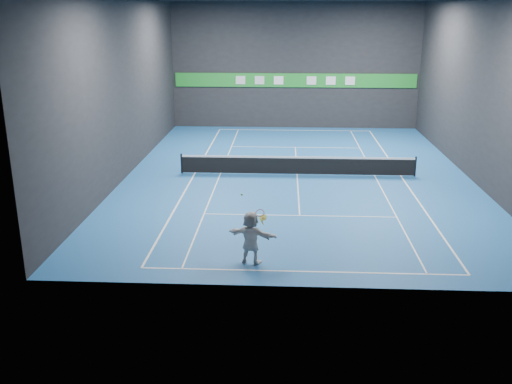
# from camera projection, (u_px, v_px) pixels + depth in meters

# --- Properties ---
(ground) EXTENTS (26.00, 26.00, 0.00)m
(ground) POSITION_uv_depth(u_px,v_px,m) (297.00, 175.00, 30.42)
(ground) COLOR #1B5698
(ground) RESTS_ON ground
(wall_back) EXTENTS (18.00, 0.10, 9.00)m
(wall_back) POSITION_uv_depth(u_px,v_px,m) (295.00, 66.00, 41.43)
(wall_back) COLOR black
(wall_back) RESTS_ON ground
(wall_front) EXTENTS (18.00, 0.10, 9.00)m
(wall_front) POSITION_uv_depth(u_px,v_px,m) (308.00, 148.00, 16.68)
(wall_front) COLOR black
(wall_front) RESTS_ON ground
(wall_left) EXTENTS (0.10, 26.00, 9.00)m
(wall_left) POSITION_uv_depth(u_px,v_px,m) (125.00, 89.00, 29.49)
(wall_left) COLOR black
(wall_left) RESTS_ON ground
(wall_right) EXTENTS (0.10, 26.00, 9.00)m
(wall_right) POSITION_uv_depth(u_px,v_px,m) (478.00, 91.00, 28.61)
(wall_right) COLOR black
(wall_right) RESTS_ON ground
(baseline_near) EXTENTS (10.98, 0.08, 0.01)m
(baseline_near) POSITION_uv_depth(u_px,v_px,m) (303.00, 271.00, 19.10)
(baseline_near) COLOR white
(baseline_near) RESTS_ON ground
(baseline_far) EXTENTS (10.98, 0.08, 0.01)m
(baseline_far) POSITION_uv_depth(u_px,v_px,m) (294.00, 130.00, 41.73)
(baseline_far) COLOR white
(baseline_far) RESTS_ON ground
(sideline_doubles_left) EXTENTS (0.08, 23.78, 0.01)m
(sideline_doubles_left) POSITION_uv_depth(u_px,v_px,m) (195.00, 173.00, 30.68)
(sideline_doubles_left) COLOR white
(sideline_doubles_left) RESTS_ON ground
(sideline_doubles_right) EXTENTS (0.08, 23.78, 0.01)m
(sideline_doubles_right) POSITION_uv_depth(u_px,v_px,m) (401.00, 176.00, 30.15)
(sideline_doubles_right) COLOR white
(sideline_doubles_right) RESTS_ON ground
(sideline_singles_left) EXTENTS (0.06, 23.78, 0.01)m
(sideline_singles_left) POSITION_uv_depth(u_px,v_px,m) (221.00, 174.00, 30.62)
(sideline_singles_left) COLOR white
(sideline_singles_left) RESTS_ON ground
(sideline_singles_right) EXTENTS (0.06, 23.78, 0.01)m
(sideline_singles_right) POSITION_uv_depth(u_px,v_px,m) (375.00, 176.00, 30.22)
(sideline_singles_right) COLOR white
(sideline_singles_right) RESTS_ON ground
(service_line_near) EXTENTS (8.23, 0.06, 0.01)m
(service_line_near) POSITION_uv_depth(u_px,v_px,m) (300.00, 216.00, 24.32)
(service_line_near) COLOR white
(service_line_near) RESTS_ON ground
(service_line_far) EXTENTS (8.23, 0.06, 0.01)m
(service_line_far) POSITION_uv_depth(u_px,v_px,m) (295.00, 147.00, 36.51)
(service_line_far) COLOR white
(service_line_far) RESTS_ON ground
(center_service_line) EXTENTS (0.06, 12.80, 0.01)m
(center_service_line) POSITION_uv_depth(u_px,v_px,m) (297.00, 175.00, 30.42)
(center_service_line) COLOR white
(center_service_line) RESTS_ON ground
(player) EXTENTS (1.83, 1.03, 1.88)m
(player) POSITION_uv_depth(u_px,v_px,m) (251.00, 237.00, 19.49)
(player) COLOR silver
(player) RESTS_ON ground
(tennis_ball) EXTENTS (0.07, 0.07, 0.07)m
(tennis_ball) POSITION_uv_depth(u_px,v_px,m) (242.00, 195.00, 19.04)
(tennis_ball) COLOR #BEE225
(tennis_ball) RESTS_ON player
(tennis_net) EXTENTS (12.50, 0.10, 1.07)m
(tennis_net) POSITION_uv_depth(u_px,v_px,m) (297.00, 165.00, 30.25)
(tennis_net) COLOR black
(tennis_net) RESTS_ON ground
(sponsor_banner) EXTENTS (17.64, 0.11, 1.00)m
(sponsor_banner) POSITION_uv_depth(u_px,v_px,m) (295.00, 80.00, 41.67)
(sponsor_banner) COLOR #1F912B
(sponsor_banner) RESTS_ON wall_back
(tennis_racket) EXTENTS (0.50, 0.35, 0.57)m
(tennis_racket) POSITION_uv_depth(u_px,v_px,m) (261.00, 215.00, 19.27)
(tennis_racket) COLOR red
(tennis_racket) RESTS_ON player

